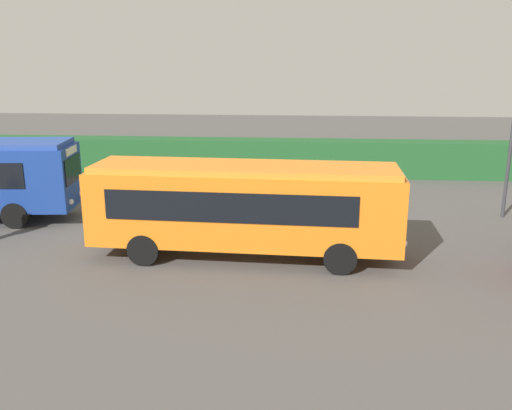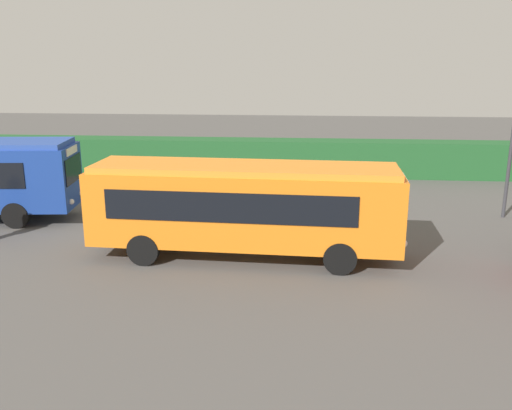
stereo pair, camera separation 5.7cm
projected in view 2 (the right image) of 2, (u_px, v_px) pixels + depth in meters
name	position (u px, v px, depth m)	size (l,w,h in m)	color
ground_plane	(196.00, 248.00, 18.86)	(84.92, 84.92, 0.00)	#514F4C
bus_orange	(245.00, 205.00, 17.57)	(9.98, 2.78, 3.05)	orange
hedge_row	(236.00, 157.00, 30.31)	(54.46, 1.60, 1.91)	#215729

